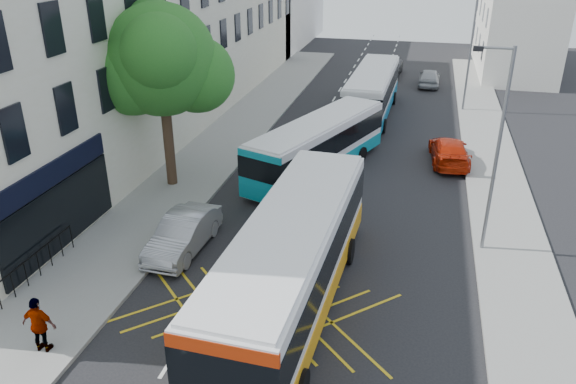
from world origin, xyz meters
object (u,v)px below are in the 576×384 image
Objects in this scene: street_tree at (161,61)px; pedestrian_far at (39,325)px; bus_far at (372,91)px; red_hatchback at (449,151)px; bus_mid at (318,146)px; parked_car_silver at (183,234)px; distant_car_silver at (429,77)px; bus_near at (292,261)px; distant_car_grey at (387,67)px; lamp_near at (496,143)px; lamp_far at (470,46)px.

pedestrian_far is (1.48, -12.51, -5.21)m from street_tree.
red_hatchback is (5.15, -8.07, -0.97)m from bus_far.
bus_mid reaches higher than parked_car_silver.
bus_mid is 21.36m from distant_car_silver.
bus_far is (0.28, 23.02, -0.15)m from bus_near.
distant_car_silver is (4.13, 32.36, -1.10)m from bus_near.
parked_car_silver reaches higher than distant_car_grey.
lamp_near reaches higher than pedestrian_far.
distant_car_grey is at bearing -81.09° from red_hatchback.
lamp_far is 7.29m from bus_far.
lamp_near and lamp_far have the same top height.
lamp_far is at bearing -114.92° from pedestrian_far.
lamp_near is 16.69m from pedestrian_far.
red_hatchback is (-1.06, 9.52, -3.92)m from lamp_near.
pedestrian_far is at bearing 74.91° from distant_car_silver.
lamp_near is 10.55m from bus_mid.
street_tree is at bearing -104.60° from distant_car_grey.
street_tree is at bearing 20.64° from red_hatchback.
lamp_near is at bearing 96.52° from distant_car_silver.
lamp_near is 12.52m from parked_car_silver.
lamp_near reaches higher than bus_mid.
street_tree is 15.10m from lamp_near.
bus_near is at bearing -25.21° from parked_car_silver.
distant_car_grey is (1.77, 23.53, -0.81)m from bus_mid.
pedestrian_far reaches higher than red_hatchback.
lamp_far is at bearing 110.36° from distant_car_silver.
bus_mid is 11.41m from bus_far.
distant_car_grey is 40.02m from pedestrian_far.
street_tree is 0.83× the size of bus_mid.
bus_far is 9.62m from red_hatchback.
lamp_near is 10.35m from red_hatchback.
street_tree reaches higher than bus_mid.
lamp_near reaches higher than parked_car_silver.
bus_far is 12.28m from distant_car_grey.
bus_near is 11.82m from bus_mid.
street_tree is at bearing -130.81° from lamp_far.
pedestrian_far is at bearing -88.50° from bus_mid.
street_tree is at bearing 168.60° from lamp_near.
lamp_near is 4.28× the size of pedestrian_far.
bus_mid is (-1.38, 11.74, -0.27)m from bus_near.
bus_mid is 2.20× the size of red_hatchback.
bus_far is 2.35× the size of red_hatchback.
distant_car_silver is (-2.37, 6.93, -3.91)m from lamp_far.
pedestrian_far is (-7.02, -27.13, -0.58)m from bus_far.
bus_near is at bearing -140.08° from lamp_near.
lamp_near is 30.70m from distant_car_grey.
lamp_far is 25.84m from parked_car_silver.
lamp_near is at bearing 91.32° from red_hatchback.
street_tree is 17.53m from bus_far.
distant_car_grey is at bearing 82.86° from parked_car_silver.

